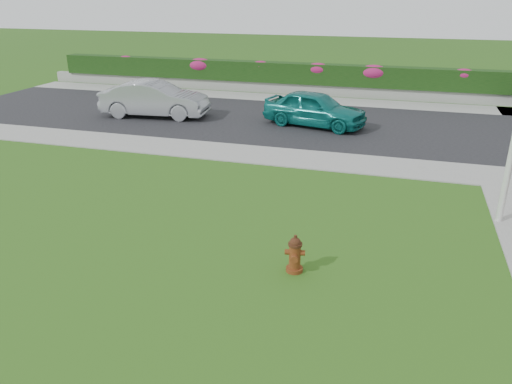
% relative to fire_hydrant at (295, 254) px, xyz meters
% --- Properties ---
extents(ground, '(120.00, 120.00, 0.00)m').
position_rel_fire_hydrant_xyz_m(ground, '(-1.69, -1.64, -0.39)').
color(ground, black).
rests_on(ground, ground).
extents(street_far, '(26.00, 8.00, 0.04)m').
position_rel_fire_hydrant_xyz_m(street_far, '(-6.69, 12.36, -0.37)').
color(street_far, black).
rests_on(street_far, ground).
extents(sidewalk_far, '(24.00, 2.00, 0.04)m').
position_rel_fire_hydrant_xyz_m(sidewalk_far, '(-7.69, 7.36, -0.37)').
color(sidewalk_far, gray).
rests_on(sidewalk_far, ground).
extents(curb_corner, '(2.00, 2.00, 0.04)m').
position_rel_fire_hydrant_xyz_m(curb_corner, '(5.31, 7.36, -0.37)').
color(curb_corner, gray).
rests_on(curb_corner, ground).
extents(sidewalk_beyond, '(34.00, 2.00, 0.04)m').
position_rel_fire_hydrant_xyz_m(sidewalk_beyond, '(-2.69, 17.36, -0.37)').
color(sidewalk_beyond, gray).
rests_on(sidewalk_beyond, ground).
extents(retaining_wall, '(34.00, 0.40, 0.60)m').
position_rel_fire_hydrant_xyz_m(retaining_wall, '(-2.69, 18.86, -0.09)').
color(retaining_wall, gray).
rests_on(retaining_wall, ground).
extents(hedge, '(32.00, 0.90, 1.10)m').
position_rel_fire_hydrant_xyz_m(hedge, '(-2.69, 18.96, 0.76)').
color(hedge, black).
rests_on(hedge, retaining_wall).
extents(fire_hydrant, '(0.43, 0.41, 0.83)m').
position_rel_fire_hydrant_xyz_m(fire_hydrant, '(0.00, 0.00, 0.00)').
color(fire_hydrant, '#4C1A0B').
rests_on(fire_hydrant, ground).
extents(sedan_teal, '(4.67, 2.73, 1.49)m').
position_rel_fire_hydrant_xyz_m(sedan_teal, '(-1.75, 11.90, 0.39)').
color(sedan_teal, '#0E6C65').
rests_on(sedan_teal, street_far).
extents(sedan_silver, '(5.02, 2.22, 1.60)m').
position_rel_fire_hydrant_xyz_m(sedan_silver, '(-9.08, 11.55, 0.45)').
color(sedan_silver, '#93959A').
rests_on(sedan_silver, street_far).
extents(flower_clump_a, '(1.06, 0.68, 0.53)m').
position_rel_fire_hydrant_xyz_m(flower_clump_a, '(-14.73, 18.86, 1.10)').
color(flower_clump_a, '#BD206A').
rests_on(flower_clump_a, hedge).
extents(flower_clump_b, '(1.52, 0.98, 0.76)m').
position_rel_fire_hydrant_xyz_m(flower_clump_b, '(-9.83, 18.86, 1.01)').
color(flower_clump_b, '#BD206A').
rests_on(flower_clump_b, hedge).
extents(flower_clump_c, '(1.10, 0.71, 0.55)m').
position_rel_fire_hydrant_xyz_m(flower_clump_c, '(-6.15, 18.86, 1.09)').
color(flower_clump_c, '#BD206A').
rests_on(flower_clump_c, hedge).
extents(flower_clump_d, '(1.30, 0.84, 0.65)m').
position_rel_fire_hydrant_xyz_m(flower_clump_d, '(-2.87, 18.86, 1.05)').
color(flower_clump_d, '#BD206A').
rests_on(flower_clump_d, hedge).
extents(flower_clump_e, '(1.52, 0.98, 0.76)m').
position_rel_fire_hydrant_xyz_m(flower_clump_e, '(0.13, 18.86, 1.01)').
color(flower_clump_e, '#BD206A').
rests_on(flower_clump_e, hedge).
extents(flower_clump_f, '(1.18, 0.76, 0.59)m').
position_rel_fire_hydrant_xyz_m(flower_clump_f, '(4.62, 18.86, 1.07)').
color(flower_clump_f, '#BD206A').
rests_on(flower_clump_f, hedge).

